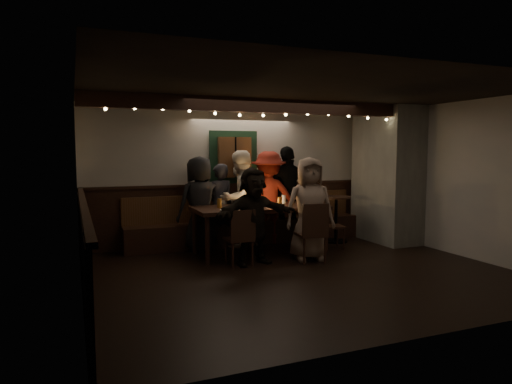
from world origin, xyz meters
name	(u,v)px	position (x,y,z in m)	size (l,w,h in m)	color
room	(318,189)	(1.07, 1.42, 1.07)	(6.02, 5.01, 2.62)	black
dining_table	(260,210)	(-0.08, 1.40, 0.75)	(2.30, 0.99, 1.00)	black
chair_near_left	(241,234)	(-0.69, 0.68, 0.50)	(0.41, 0.41, 0.88)	black
chair_near_right	(313,229)	(0.43, 0.44, 0.54)	(0.48, 0.48, 0.96)	black
chair_end	(328,222)	(1.23, 1.31, 0.48)	(0.45, 0.45, 0.85)	black
high_top	(336,213)	(1.67, 1.76, 0.56)	(0.56, 0.56, 0.89)	black
person_a	(200,203)	(-0.98, 2.05, 0.84)	(0.82, 0.53, 1.68)	black
person_b	(220,206)	(-0.58, 2.13, 0.77)	(0.56, 0.37, 1.54)	#28282E
person_c	(239,199)	(-0.23, 2.04, 0.89)	(0.86, 0.67, 1.78)	beige
person_d	(269,197)	(0.41, 2.15, 0.88)	(1.14, 0.65, 1.76)	maroon
person_e	(288,194)	(0.81, 2.14, 0.93)	(1.09, 0.45, 1.86)	black
person_f	(253,216)	(-0.47, 0.72, 0.76)	(1.42, 0.45, 1.53)	black
person_g	(309,209)	(0.49, 0.67, 0.84)	(0.82, 0.53, 1.68)	#A1826D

